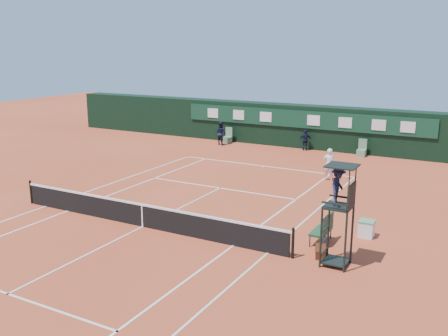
{
  "coord_description": "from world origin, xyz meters",
  "views": [
    {
      "loc": [
        11.95,
        -15.04,
        7.06
      ],
      "look_at": [
        0.45,
        6.0,
        1.2
      ],
      "focal_mm": 40.0,
      "sensor_mm": 36.0,
      "label": 1
    }
  ],
  "objects_px": {
    "umpire_chair": "(339,194)",
    "cooler": "(367,229)",
    "player_bench": "(324,228)",
    "tennis_net": "(142,215)",
    "player": "(329,164)"
  },
  "relations": [
    {
      "from": "tennis_net",
      "to": "cooler",
      "type": "relative_size",
      "value": 20.0
    },
    {
      "from": "player",
      "to": "player_bench",
      "type": "bearing_deg",
      "value": 101.08
    },
    {
      "from": "umpire_chair",
      "to": "cooler",
      "type": "relative_size",
      "value": 5.3
    },
    {
      "from": "tennis_net",
      "to": "umpire_chair",
      "type": "xyz_separation_m",
      "value": [
        7.83,
        0.16,
        1.95
      ]
    },
    {
      "from": "player_bench",
      "to": "umpire_chair",
      "type": "bearing_deg",
      "value": -60.7
    },
    {
      "from": "umpire_chair",
      "to": "cooler",
      "type": "bearing_deg",
      "value": 84.14
    },
    {
      "from": "umpire_chair",
      "to": "player_bench",
      "type": "bearing_deg",
      "value": 119.3
    },
    {
      "from": "cooler",
      "to": "tennis_net",
      "type": "bearing_deg",
      "value": -158.38
    },
    {
      "from": "umpire_chair",
      "to": "player",
      "type": "bearing_deg",
      "value": 108.22
    },
    {
      "from": "tennis_net",
      "to": "player",
      "type": "distance_m",
      "value": 11.5
    },
    {
      "from": "player_bench",
      "to": "cooler",
      "type": "relative_size",
      "value": 1.86
    },
    {
      "from": "tennis_net",
      "to": "player_bench",
      "type": "xyz_separation_m",
      "value": [
        6.91,
        1.8,
        0.09
      ]
    },
    {
      "from": "cooler",
      "to": "player",
      "type": "distance_m",
      "value": 8.31
    },
    {
      "from": "tennis_net",
      "to": "player",
      "type": "xyz_separation_m",
      "value": [
        4.39,
        10.62,
        0.37
      ]
    },
    {
      "from": "cooler",
      "to": "umpire_chair",
      "type": "bearing_deg",
      "value": -95.86
    }
  ]
}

